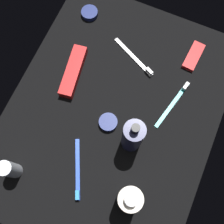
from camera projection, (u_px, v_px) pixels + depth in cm
name	position (u px, v px, depth cm)	size (l,w,h in cm)	color
ground_plane	(112.00, 115.00, 90.63)	(84.00, 64.00, 1.20)	black
lotion_bottle	(133.00, 136.00, 79.40)	(5.96, 5.96, 19.52)	#1C1E42
bodywash_bottle	(129.00, 199.00, 75.18)	(6.35, 6.35, 17.90)	silver
deodorant_stick	(10.00, 170.00, 80.34)	(4.20, 4.20, 10.14)	silver
toothbrush_white	(136.00, 59.00, 94.76)	(8.85, 16.76, 2.10)	white
toothbrush_blue	(78.00, 173.00, 84.47)	(16.70, 8.99, 2.10)	blue
toothbrush_teal	(174.00, 102.00, 90.58)	(17.78, 5.41, 2.10)	teal
toothpaste_box_red	(73.00, 72.00, 92.41)	(17.60, 4.40, 3.20)	red
snack_bar_red	(193.00, 56.00, 94.87)	(10.40, 4.00, 1.50)	red
cream_tin_left	(90.00, 13.00, 99.29)	(5.73, 5.73, 1.83)	navy
cream_tin_right	(108.00, 122.00, 88.39)	(5.79, 5.79, 1.86)	navy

